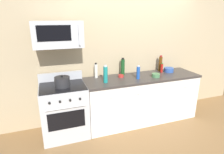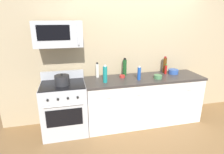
% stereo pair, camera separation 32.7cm
% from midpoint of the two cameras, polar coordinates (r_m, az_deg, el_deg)
% --- Properties ---
extents(ground_plane, '(6.40, 6.40, 0.00)m').
position_cam_midpoint_polar(ground_plane, '(3.94, 11.69, -13.04)').
color(ground_plane, olive).
extents(back_wall, '(5.34, 0.10, 2.70)m').
position_cam_midpoint_polar(back_wall, '(3.82, 10.39, 7.80)').
color(back_wall, tan).
rests_on(back_wall, ground_plane).
extents(counter_unit, '(2.25, 0.66, 0.92)m').
position_cam_midpoint_polar(counter_unit, '(3.73, 12.14, -6.96)').
color(counter_unit, silver).
rests_on(counter_unit, ground_plane).
extents(range_oven, '(0.76, 0.69, 1.07)m').
position_cam_midpoint_polar(range_oven, '(3.40, -11.70, -9.26)').
color(range_oven, '#B7BABF').
rests_on(range_oven, ground_plane).
extents(microwave, '(0.74, 0.44, 0.40)m').
position_cam_midpoint_polar(microwave, '(3.09, -13.24, 12.80)').
color(microwave, '#B7BABF').
extents(bottle_hot_sauce_red, '(0.04, 0.04, 0.20)m').
position_cam_midpoint_polar(bottle_hot_sauce_red, '(3.88, 18.54, 2.18)').
color(bottle_hot_sauce_red, '#B21914').
rests_on(bottle_hot_sauce_red, countertop_slab).
extents(bottle_wine_green, '(0.07, 0.07, 0.34)m').
position_cam_midpoint_polar(bottle_wine_green, '(3.58, 6.54, 2.92)').
color(bottle_wine_green, '#19471E').
rests_on(bottle_wine_green, countertop_slab).
extents(bottle_soda_blue, '(0.06, 0.06, 0.25)m').
position_cam_midpoint_polar(bottle_soda_blue, '(3.38, 11.09, 1.07)').
color(bottle_soda_blue, '#1E4CA5').
rests_on(bottle_soda_blue, countertop_slab).
extents(bottle_sparkling_teal, '(0.08, 0.08, 0.31)m').
position_cam_midpoint_polar(bottle_sparkling_teal, '(3.18, 0.80, 0.84)').
color(bottle_sparkling_teal, '#197F7A').
rests_on(bottle_sparkling_teal, countertop_slab).
extents(bottle_vinegar_white, '(0.06, 0.06, 0.28)m').
position_cam_midpoint_polar(bottle_vinegar_white, '(3.46, -1.85, 2.03)').
color(bottle_vinegar_white, silver).
rests_on(bottle_vinegar_white, countertop_slab).
extents(bottle_wine_amber, '(0.07, 0.07, 0.33)m').
position_cam_midpoint_polar(bottle_wine_amber, '(3.96, 18.22, 3.49)').
color(bottle_wine_amber, '#59330F').
rests_on(bottle_wine_amber, countertop_slab).
extents(bowl_green_glaze, '(0.15, 0.15, 0.07)m').
position_cam_midpoint_polar(bowl_green_glaze, '(3.56, 16.52, 0.07)').
color(bowl_green_glaze, '#477A4C').
rests_on(bowl_green_glaze, countertop_slab).
extents(bowl_red_small, '(0.10, 0.10, 0.05)m').
position_cam_midpoint_polar(bowl_red_small, '(3.50, 5.85, 0.21)').
color(bowl_red_small, '#B72D28').
rests_on(bowl_red_small, countertop_slab).
extents(bowl_blue_mixing, '(0.20, 0.20, 0.09)m').
position_cam_midpoint_polar(bowl_blue_mixing, '(3.97, 20.60, 1.59)').
color(bowl_blue_mixing, '#2D519E').
rests_on(bowl_blue_mixing, countertop_slab).
extents(stockpot, '(0.24, 0.24, 0.20)m').
position_cam_midpoint_polar(stockpot, '(3.15, -12.27, -0.99)').
color(stockpot, '#262628').
rests_on(stockpot, range_oven).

